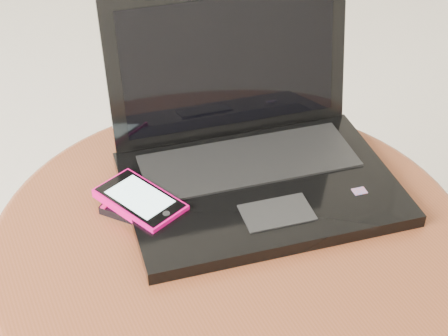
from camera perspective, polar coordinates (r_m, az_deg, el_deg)
name	(u,v)px	position (r m, az deg, el deg)	size (l,w,h in m)	color
table	(231,287)	(0.89, 0.59, -9.81)	(0.58, 0.58, 0.46)	#552E16
laptop	(251,150)	(0.88, 2.24, 1.48)	(0.37, 0.32, 0.22)	black
phone_black	(156,209)	(0.84, -5.62, -3.40)	(0.13, 0.14, 0.01)	black
phone_pink	(140,201)	(0.84, -6.95, -2.71)	(0.10, 0.12, 0.01)	#DC066C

